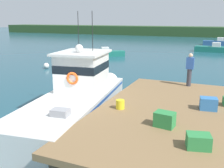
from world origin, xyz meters
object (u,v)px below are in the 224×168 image
object	(u,v)px
crate_stack_mid_dock	(208,104)
moored_boat_far_right	(213,49)
main_fishing_boat	(78,97)
mooring_buoy_channel_marker	(92,59)
moored_boat_far_left	(218,43)
mooring_buoy_spare_mooring	(46,66)
deckhand_by_the_boat	(190,69)
moored_boat_off_the_point	(108,53)
bait_bucket	(120,104)
crate_single_by_cleat	(165,119)
crate_stack_near_edge	(199,141)

from	to	relation	value
crate_stack_mid_dock	moored_boat_far_right	size ratio (longest dim) A/B	0.12
main_fishing_boat	mooring_buoy_channel_marker	world-z (taller)	main_fishing_boat
moored_boat_far_left	mooring_buoy_spare_mooring	size ratio (longest dim) A/B	10.14
main_fishing_boat	mooring_buoy_channel_marker	distance (m)	16.91
deckhand_by_the_boat	moored_boat_far_left	size ratio (longest dim) A/B	0.32
moored_boat_off_the_point	mooring_buoy_spare_mooring	size ratio (longest dim) A/B	8.07
crate_stack_mid_dock	main_fishing_boat	bearing A→B (deg)	-179.82
moored_boat_far_left	moored_boat_far_right	world-z (taller)	moored_boat_far_left
crate_stack_mid_dock	deckhand_by_the_boat	world-z (taller)	deckhand_by_the_boat
bait_bucket	main_fishing_boat	bearing A→B (deg)	155.36
deckhand_by_the_boat	mooring_buoy_channel_marker	xyz separation A→B (m)	(-11.59, 11.99, -1.90)
bait_bucket	crate_single_by_cleat	bearing A→B (deg)	-27.95
deckhand_by_the_boat	mooring_buoy_channel_marker	bearing A→B (deg)	134.01
moored_boat_far_left	mooring_buoy_channel_marker	size ratio (longest dim) A/B	15.74
mooring_buoy_channel_marker	mooring_buoy_spare_mooring	bearing A→B (deg)	-106.82
crate_single_by_cleat	moored_boat_far_left	world-z (taller)	crate_single_by_cleat
moored_boat_far_right	deckhand_by_the_boat	bearing A→B (deg)	-90.64
moored_boat_far_right	mooring_buoy_spare_mooring	bearing A→B (deg)	-126.02
crate_stack_near_edge	moored_boat_far_left	world-z (taller)	crate_stack_near_edge
crate_stack_mid_dock	moored_boat_far_right	bearing A→B (deg)	91.67
moored_boat_far_left	moored_boat_far_right	distance (m)	10.38
deckhand_by_the_boat	moored_boat_off_the_point	world-z (taller)	deckhand_by_the_boat
deckhand_by_the_boat	mooring_buoy_spare_mooring	bearing A→B (deg)	155.12
main_fishing_boat	mooring_buoy_channel_marker	bearing A→B (deg)	115.09
crate_single_by_cleat	moored_boat_far_left	bearing A→B (deg)	89.00
main_fishing_boat	moored_boat_off_the_point	size ratio (longest dim) A/B	2.43
main_fishing_boat	crate_stack_near_edge	world-z (taller)	main_fishing_boat
crate_single_by_cleat	deckhand_by_the_boat	xyz separation A→B (m)	(0.06, 5.44, 0.62)
bait_bucket	moored_boat_far_right	xyz separation A→B (m)	(2.20, 29.38, -0.92)
moored_boat_far_right	mooring_buoy_spare_mooring	distance (m)	23.16
crate_stack_mid_dock	moored_boat_off_the_point	world-z (taller)	crate_stack_mid_dock
crate_stack_near_edge	moored_boat_off_the_point	size ratio (longest dim) A/B	0.15
deckhand_by_the_boat	moored_boat_far_right	world-z (taller)	deckhand_by_the_boat
mooring_buoy_channel_marker	deckhand_by_the_boat	bearing A→B (deg)	-45.99
mooring_buoy_channel_marker	main_fishing_boat	bearing A→B (deg)	-64.91
bait_bucket	mooring_buoy_spare_mooring	world-z (taller)	bait_bucket
bait_bucket	moored_boat_far_right	bearing A→B (deg)	85.72
crate_single_by_cleat	moored_boat_far_right	size ratio (longest dim) A/B	0.12
moored_boat_far_right	moored_boat_far_left	bearing A→B (deg)	87.95
main_fishing_boat	mooring_buoy_spare_mooring	world-z (taller)	main_fishing_boat
moored_boat_far_left	mooring_buoy_spare_mooring	xyz separation A→B (m)	(-13.99, -29.11, -0.20)
moored_boat_off_the_point	moored_boat_far_right	world-z (taller)	moored_boat_far_right
mooring_buoy_spare_mooring	mooring_buoy_channel_marker	world-z (taller)	mooring_buoy_spare_mooring
main_fishing_boat	moored_boat_far_right	distance (m)	28.62
main_fishing_boat	bait_bucket	world-z (taller)	main_fishing_boat
crate_single_by_cleat	crate_stack_near_edge	distance (m)	1.51
crate_single_by_cleat	moored_boat_off_the_point	bearing A→B (deg)	118.27
moored_boat_off_the_point	mooring_buoy_spare_mooring	xyz separation A→B (m)	(-1.97, -9.40, -0.13)
moored_boat_far_right	mooring_buoy_channel_marker	xyz separation A→B (m)	(-11.87, -12.93, -0.29)
crate_single_by_cleat	bait_bucket	xyz separation A→B (m)	(-1.86, 0.99, -0.06)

